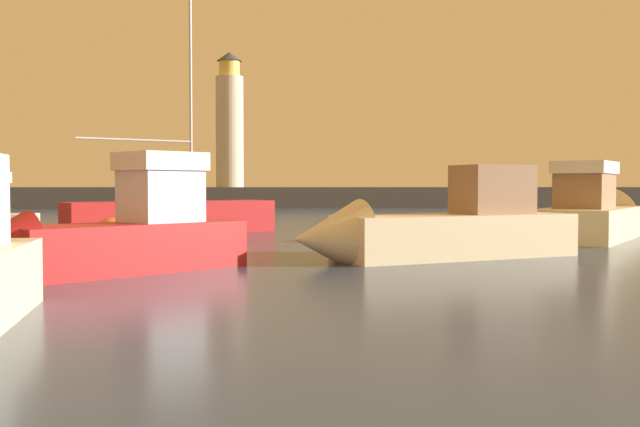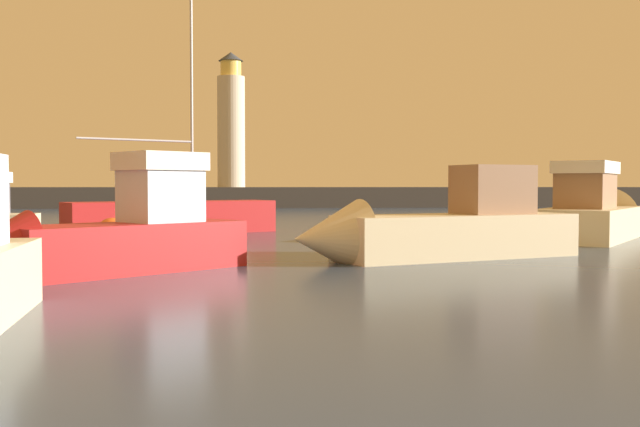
% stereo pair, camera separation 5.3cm
% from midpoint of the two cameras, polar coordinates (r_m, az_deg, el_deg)
% --- Properties ---
extents(ground_plane, '(220.00, 220.00, 0.00)m').
position_cam_midpoint_polar(ground_plane, '(36.17, -1.74, -1.10)').
color(ground_plane, '#2D3D51').
extents(breakwater, '(70.40, 6.60, 1.91)m').
position_cam_midpoint_polar(breakwater, '(70.26, -3.61, 1.27)').
color(breakwater, '#423F3D').
rests_on(breakwater, ground_plane).
extents(lighthouse, '(2.60, 2.60, 12.72)m').
position_cam_midpoint_polar(lighthouse, '(70.48, -7.04, 6.94)').
color(lighthouse, beige).
rests_on(lighthouse, breakwater).
extents(motorboat_3, '(6.58, 5.86, 3.15)m').
position_cam_midpoint_polar(motorboat_3, '(17.93, -16.36, -1.67)').
color(motorboat_3, '#B21E1E').
rests_on(motorboat_3, ground_plane).
extents(motorboat_4, '(7.64, 8.77, 3.61)m').
position_cam_midpoint_polar(motorboat_4, '(31.33, 20.62, -0.12)').
color(motorboat_4, beige).
rests_on(motorboat_4, ground_plane).
extents(motorboat_5, '(8.86, 4.84, 3.02)m').
position_cam_midpoint_polar(motorboat_5, '(21.00, 8.45, -1.26)').
color(motorboat_5, beige).
rests_on(motorboat_5, ground_plane).
extents(sailboat_moored, '(8.90, 6.00, 15.67)m').
position_cam_midpoint_polar(sailboat_moored, '(32.15, -11.43, -0.19)').
color(sailboat_moored, '#B21E1E').
rests_on(sailboat_moored, ground_plane).
extents(mooring_buoy, '(1.10, 1.10, 1.10)m').
position_cam_midpoint_polar(mooring_buoy, '(23.24, -15.87, -1.67)').
color(mooring_buoy, '#EA5919').
rests_on(mooring_buoy, ground_plane).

